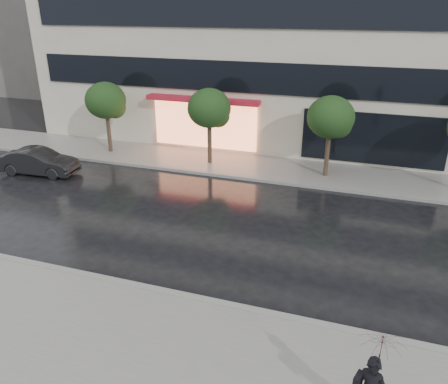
% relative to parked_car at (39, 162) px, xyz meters
% --- Properties ---
extents(ground, '(120.00, 120.00, 0.00)m').
position_rel_parked_car_xyz_m(ground, '(10.56, -6.00, -0.64)').
color(ground, black).
rests_on(ground, ground).
extents(sidewalk_near, '(60.00, 4.50, 0.12)m').
position_rel_parked_car_xyz_m(sidewalk_near, '(10.56, -9.25, -0.58)').
color(sidewalk_near, slate).
rests_on(sidewalk_near, ground).
extents(sidewalk_far, '(60.00, 3.50, 0.12)m').
position_rel_parked_car_xyz_m(sidewalk_far, '(10.56, 4.25, -0.58)').
color(sidewalk_far, slate).
rests_on(sidewalk_far, ground).
extents(curb_near, '(60.00, 0.25, 0.14)m').
position_rel_parked_car_xyz_m(curb_near, '(10.56, -7.00, -0.57)').
color(curb_near, gray).
rests_on(curb_near, ground).
extents(curb_far, '(60.00, 0.25, 0.14)m').
position_rel_parked_car_xyz_m(curb_far, '(10.56, 2.50, -0.57)').
color(curb_far, gray).
rests_on(curb_far, ground).
extents(bg_building_left, '(14.00, 10.00, 12.00)m').
position_rel_parked_car_xyz_m(bg_building_left, '(-17.44, 20.00, 5.36)').
color(bg_building_left, '#59544F').
rests_on(bg_building_left, ground).
extents(tree_far_west, '(2.20, 2.20, 3.99)m').
position_rel_parked_car_xyz_m(tree_far_west, '(1.62, 4.03, 2.28)').
color(tree_far_west, '#33261C').
rests_on(tree_far_west, ground).
extents(tree_mid_west, '(2.20, 2.20, 3.99)m').
position_rel_parked_car_xyz_m(tree_mid_west, '(7.62, 4.03, 2.28)').
color(tree_mid_west, '#33261C').
rests_on(tree_mid_west, ground).
extents(tree_mid_east, '(2.20, 2.20, 3.99)m').
position_rel_parked_car_xyz_m(tree_mid_east, '(13.62, 4.03, 2.28)').
color(tree_mid_east, '#33261C').
rests_on(tree_mid_east, ground).
extents(parked_car, '(3.98, 1.71, 1.28)m').
position_rel_parked_car_xyz_m(parked_car, '(0.00, 0.00, 0.00)').
color(parked_car, black).
rests_on(parked_car, ground).
extents(pedestrian_with_umbrella, '(1.09, 1.10, 2.25)m').
position_rel_parked_car_xyz_m(pedestrian_with_umbrella, '(15.91, -9.71, 0.93)').
color(pedestrian_with_umbrella, black).
rests_on(pedestrian_with_umbrella, sidewalk_near).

